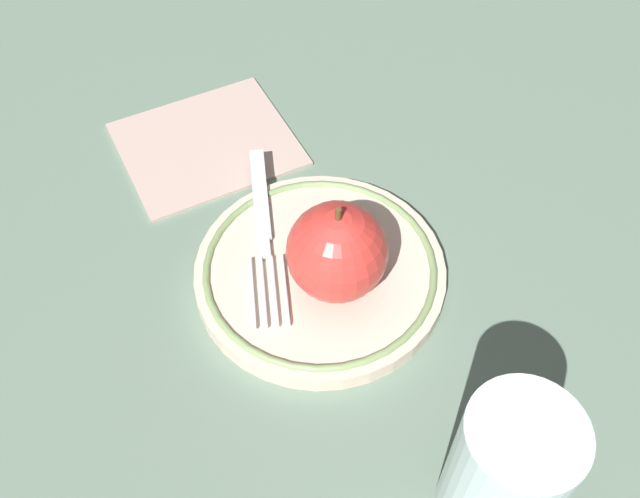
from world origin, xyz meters
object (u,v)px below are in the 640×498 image
object	(u,v)px
apple_red_whole	(344,251)
fork	(263,226)
drinking_glass	(505,475)
plate	(320,272)
napkin_folded	(207,143)

from	to	relation	value
apple_red_whole	fork	xyz separation A→B (m)	(0.07, 0.04, -0.03)
apple_red_whole	drinking_glass	distance (m)	0.18
apple_red_whole	drinking_glass	world-z (taller)	drinking_glass
plate	drinking_glass	bearing A→B (deg)	-170.43
plate	apple_red_whole	world-z (taller)	apple_red_whole
plate	fork	world-z (taller)	fork
apple_red_whole	napkin_folded	distance (m)	0.21
fork	drinking_glass	xyz separation A→B (m)	(-0.25, -0.06, 0.04)
apple_red_whole	fork	bearing A→B (deg)	28.89
apple_red_whole	napkin_folded	bearing A→B (deg)	15.36
plate	apple_red_whole	size ratio (longest dim) A/B	2.34
plate	apple_red_whole	bearing A→B (deg)	-151.90
plate	napkin_folded	size ratio (longest dim) A/B	1.29
plate	drinking_glass	xyz separation A→B (m)	(-0.20, -0.03, 0.05)
drinking_glass	napkin_folded	bearing A→B (deg)	11.54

